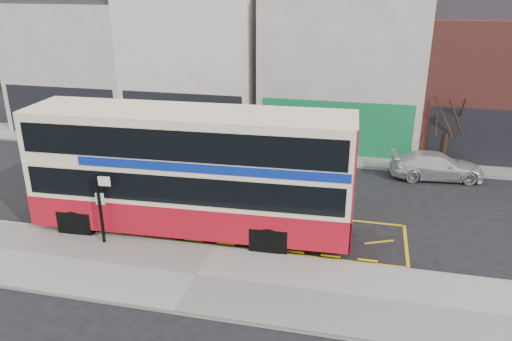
% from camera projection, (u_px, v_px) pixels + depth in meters
% --- Properties ---
extents(ground, '(120.00, 120.00, 0.00)m').
position_uv_depth(ground, '(216.00, 245.00, 18.86)').
color(ground, black).
rests_on(ground, ground).
extents(pavement, '(40.00, 4.00, 0.15)m').
position_uv_depth(pavement, '(196.00, 276.00, 16.75)').
color(pavement, gray).
rests_on(pavement, ground).
extents(kerb, '(40.00, 0.15, 0.15)m').
position_uv_depth(kerb, '(213.00, 248.00, 18.50)').
color(kerb, gray).
rests_on(kerb, ground).
extents(far_pavement, '(50.00, 3.00, 0.15)m').
position_uv_depth(far_pavement, '(273.00, 151.00, 28.83)').
color(far_pavement, gray).
rests_on(far_pavement, ground).
extents(road_markings, '(14.00, 3.40, 0.01)m').
position_uv_depth(road_markings, '(228.00, 226.00, 20.32)').
color(road_markings, '#DFB70B').
rests_on(road_markings, ground).
extents(terrace_far_left, '(8.00, 8.01, 10.80)m').
position_uv_depth(terrace_far_left, '(89.00, 51.00, 33.58)').
color(terrace_far_left, silver).
rests_on(terrace_far_left, ground).
extents(terrace_left, '(8.00, 8.01, 11.80)m').
position_uv_depth(terrace_left, '(201.00, 47.00, 31.72)').
color(terrace_left, white).
rests_on(terrace_left, ground).
extents(terrace_green_shop, '(9.00, 8.01, 11.30)m').
position_uv_depth(terrace_green_shop, '(344.00, 56.00, 29.92)').
color(terrace_green_shop, silver).
rests_on(terrace_green_shop, ground).
extents(terrace_right, '(9.00, 8.01, 10.30)m').
position_uv_depth(terrace_right, '(504.00, 70.00, 28.21)').
color(terrace_right, brown).
rests_on(terrace_right, ground).
extents(double_decker_bus, '(12.41, 3.33, 4.92)m').
position_uv_depth(double_decker_bus, '(192.00, 170.00, 18.99)').
color(double_decker_bus, '#FFEBC2').
rests_on(double_decker_bus, ground).
extents(bus_stop_post, '(0.69, 0.14, 2.76)m').
position_uv_depth(bus_stop_post, '(101.00, 201.00, 18.17)').
color(bus_stop_post, black).
rests_on(bus_stop_post, pavement).
extents(car_silver, '(4.13, 1.70, 1.40)m').
position_uv_depth(car_silver, '(89.00, 141.00, 28.52)').
color(car_silver, silver).
rests_on(car_silver, ground).
extents(car_grey, '(4.87, 2.90, 1.52)m').
position_uv_depth(car_grey, '(225.00, 151.00, 26.79)').
color(car_grey, '#484B50').
rests_on(car_grey, ground).
extents(car_white, '(4.70, 2.35, 1.31)m').
position_uv_depth(car_white, '(437.00, 166.00, 24.94)').
color(car_white, silver).
rests_on(car_white, ground).
extents(street_tree_left, '(2.86, 2.86, 6.17)m').
position_uv_depth(street_tree_left, '(6.00, 64.00, 32.49)').
color(street_tree_left, '#342317').
rests_on(street_tree_left, ground).
extents(street_tree_right, '(2.26, 2.26, 4.88)m').
position_uv_depth(street_tree_right, '(450.00, 105.00, 25.69)').
color(street_tree_right, '#342317').
rests_on(street_tree_right, ground).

